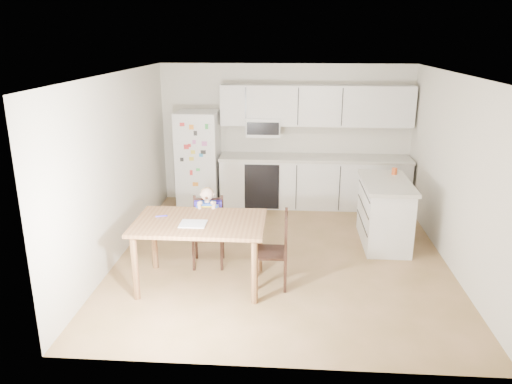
{
  "coord_description": "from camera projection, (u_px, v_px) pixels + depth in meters",
  "views": [
    {
      "loc": [
        0.11,
        -6.46,
        2.97
      ],
      "look_at": [
        -0.34,
        -0.32,
        1.03
      ],
      "focal_mm": 35.0,
      "sensor_mm": 36.0,
      "label": 1
    }
  ],
  "objects": [
    {
      "name": "kitchen_run",
      "position": [
        313.0,
        158.0,
        8.87
      ],
      "size": [
        3.37,
        0.62,
        2.15
      ],
      "color": "silver",
      "rests_on": "ground"
    },
    {
      "name": "kitchen_island",
      "position": [
        384.0,
        212.0,
        7.34
      ],
      "size": [
        0.68,
        1.3,
        0.96
      ],
      "color": "silver",
      "rests_on": "ground"
    },
    {
      "name": "napkin",
      "position": [
        193.0,
        224.0,
        5.88
      ],
      "size": [
        0.31,
        0.27,
        0.01
      ],
      "primitive_type": "cube",
      "color": "#B6B6BB",
      "rests_on": "dining_table"
    },
    {
      "name": "chair_side",
      "position": [
        278.0,
        245.0,
        6.05
      ],
      "size": [
        0.42,
        0.42,
        0.95
      ],
      "rotation": [
        0.0,
        0.0,
        -1.56
      ],
      "color": "black",
      "rests_on": "ground"
    },
    {
      "name": "dining_table",
      "position": [
        200.0,
        230.0,
        6.01
      ],
      "size": [
        1.57,
        1.01,
        0.84
      ],
      "color": "brown",
      "rests_on": "ground"
    },
    {
      "name": "red_cup",
      "position": [
        394.0,
        171.0,
        7.53
      ],
      "size": [
        0.08,
        0.08,
        0.1
      ],
      "primitive_type": "cylinder",
      "color": "#D4511E",
      "rests_on": "kitchen_island"
    },
    {
      "name": "refrigerator",
      "position": [
        198.0,
        159.0,
        8.94
      ],
      "size": [
        0.72,
        0.7,
        1.7
      ],
      "primitive_type": "cube",
      "color": "silver",
      "rests_on": "ground"
    },
    {
      "name": "room",
      "position": [
        283.0,
        161.0,
        7.12
      ],
      "size": [
        4.52,
        5.01,
        2.51
      ],
      "color": "brown",
      "rests_on": "ground"
    },
    {
      "name": "toddler_spoon",
      "position": [
        161.0,
        216.0,
        6.12
      ],
      "size": [
        0.12,
        0.06,
        0.02
      ],
      "primitive_type": "cylinder",
      "rotation": [
        0.0,
        1.57,
        0.35
      ],
      "color": "#2E1FAA",
      "rests_on": "dining_table"
    },
    {
      "name": "chair_booster",
      "position": [
        208.0,
        218.0,
        6.62
      ],
      "size": [
        0.44,
        0.44,
        1.08
      ],
      "rotation": [
        0.0,
        0.0,
        0.09
      ],
      "color": "black",
      "rests_on": "ground"
    }
  ]
}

